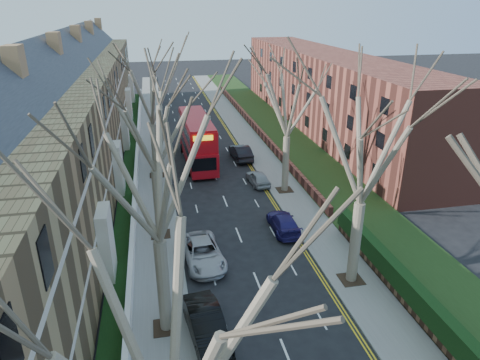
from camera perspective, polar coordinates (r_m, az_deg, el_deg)
pavement_left at (r=53.72m, az=-11.61°, el=4.83°), size 3.00×102.00×0.12m
pavement_right at (r=54.93m, az=1.03°, el=5.69°), size 3.00×102.00×0.12m
terrace_left at (r=45.29m, az=-21.80°, el=7.59°), size 9.70×78.00×13.60m
flats_right at (r=60.87m, az=11.04°, el=11.73°), size 13.97×54.00×10.00m
wall_hedge_right at (r=24.48m, az=25.49°, el=-17.49°), size 0.70×24.00×1.80m
front_wall_left at (r=46.00m, az=-13.58°, el=2.37°), size 0.30×78.00×1.00m
grass_verge_right at (r=56.01m, az=5.55°, el=6.02°), size 6.00×102.00×0.06m
tree_left_near at (r=10.90m, az=-10.47°, el=-18.35°), size 9.80×9.80×13.73m
tree_left_mid at (r=19.40m, az=-11.56°, el=2.69°), size 10.50×10.50×14.71m
tree_left_far at (r=29.09m, az=-11.80°, el=8.65°), size 10.15×10.15×14.22m
tree_left_dist at (r=40.81m, az=-12.02°, el=13.00°), size 10.50×10.50×14.71m
tree_right_mid at (r=24.05m, az=16.74°, el=6.05°), size 10.50×10.50×14.71m
tree_right_far at (r=36.70m, az=6.53°, el=11.81°), size 10.15×10.15×14.22m
double_decker_bus at (r=45.91m, az=-5.74°, el=5.21°), size 3.17×11.75×4.86m
car_left_mid at (r=23.12m, az=-4.52°, el=-18.66°), size 2.25×4.95×1.57m
car_left_far at (r=28.75m, az=-4.98°, el=-9.63°), size 2.87×5.41×1.45m
car_right_near at (r=32.57m, az=5.82°, el=-5.68°), size 1.92×4.54×1.31m
car_right_mid at (r=40.55m, az=2.42°, el=0.29°), size 1.85×3.92×1.30m
car_right_far at (r=47.06m, az=0.10°, el=3.72°), size 1.97×4.95×1.60m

